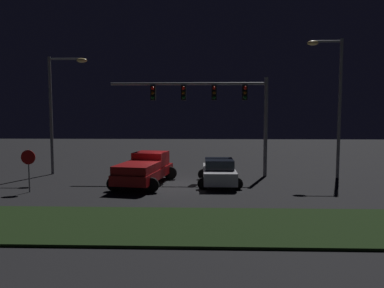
{
  "coord_description": "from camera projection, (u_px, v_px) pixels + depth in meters",
  "views": [
    {
      "loc": [
        1.87,
        -19.91,
        3.98
      ],
      "look_at": [
        1.2,
        1.15,
        2.28
      ],
      "focal_mm": 32.3,
      "sensor_mm": 36.0,
      "label": 1
    }
  ],
  "objects": [
    {
      "name": "street_lamp_left",
      "position": [
        58.0,
        101.0,
        23.37
      ],
      "size": [
        2.67,
        0.44,
        7.96
      ],
      "color": "slate",
      "rests_on": "ground_plane"
    },
    {
      "name": "stop_sign",
      "position": [
        28.0,
        163.0,
        17.99
      ],
      "size": [
        0.76,
        0.08,
        2.23
      ],
      "color": "slate",
      "rests_on": "ground_plane"
    },
    {
      "name": "car_sedan",
      "position": [
        219.0,
        172.0,
        20.18
      ],
      "size": [
        2.5,
        4.41,
        1.51
      ],
      "rotation": [
        0.0,
        0.0,
        1.58
      ],
      "color": "silver",
      "rests_on": "ground_plane"
    },
    {
      "name": "grass_median",
      "position": [
        151.0,
        225.0,
        12.54
      ],
      "size": [
        27.65,
        4.38,
        0.1
      ],
      "primitive_type": "cube",
      "color": "black",
      "rests_on": "ground_plane"
    },
    {
      "name": "pickup_truck",
      "position": [
        146.0,
        167.0,
        20.17
      ],
      "size": [
        3.47,
        5.65,
        1.8
      ],
      "rotation": [
        0.0,
        0.0,
        1.41
      ],
      "color": "maroon",
      "rests_on": "ground_plane"
    },
    {
      "name": "ground_plane",
      "position": [
        171.0,
        184.0,
        20.21
      ],
      "size": [
        80.0,
        80.0,
        0.0
      ],
      "primitive_type": "plane",
      "color": "black"
    },
    {
      "name": "street_lamp_right",
      "position": [
        334.0,
        93.0,
        21.87
      ],
      "size": [
        2.25,
        0.44,
        8.82
      ],
      "color": "slate",
      "rests_on": "ground_plane"
    },
    {
      "name": "traffic_signal_gantry",
      "position": [
        215.0,
        100.0,
        22.59
      ],
      "size": [
        10.32,
        0.56,
        6.5
      ],
      "color": "slate",
      "rests_on": "ground_plane"
    }
  ]
}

